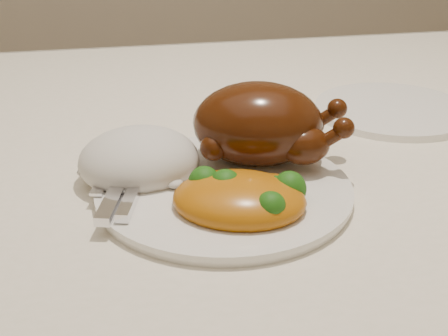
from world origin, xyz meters
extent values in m
cube|color=brown|center=(0.00, 0.00, 0.74)|extent=(1.60, 0.90, 0.04)
cube|color=white|center=(0.00, 0.00, 0.76)|extent=(1.72, 1.02, 0.01)
cube|color=white|center=(0.00, 0.51, 0.68)|extent=(1.72, 0.01, 0.18)
cylinder|color=white|center=(0.00, -0.09, 0.77)|extent=(0.29, 0.29, 0.01)
cylinder|color=white|center=(0.27, 0.10, 0.77)|extent=(0.27, 0.27, 0.01)
ellipsoid|color=#411907|center=(0.05, -0.04, 0.82)|extent=(0.16, 0.13, 0.09)
ellipsoid|color=#411907|center=(0.04, -0.04, 0.84)|extent=(0.08, 0.06, 0.04)
ellipsoid|color=#411907|center=(0.09, -0.07, 0.81)|extent=(0.05, 0.04, 0.04)
sphere|color=#411907|center=(0.12, -0.08, 0.83)|extent=(0.02, 0.02, 0.02)
ellipsoid|color=#411907|center=(0.10, -0.02, 0.81)|extent=(0.05, 0.04, 0.04)
sphere|color=#411907|center=(0.14, -0.03, 0.83)|extent=(0.02, 0.02, 0.02)
sphere|color=#411907|center=(-0.01, -0.06, 0.81)|extent=(0.03, 0.03, 0.03)
sphere|color=#411907|center=(0.01, 0.01, 0.81)|extent=(0.03, 0.03, 0.03)
ellipsoid|color=silver|center=(-0.08, -0.04, 0.79)|extent=(0.13, 0.12, 0.07)
ellipsoid|color=orange|center=(0.00, -0.14, 0.79)|extent=(0.15, 0.13, 0.04)
ellipsoid|color=orange|center=(0.04, -0.13, 0.79)|extent=(0.06, 0.05, 0.03)
ellipsoid|color=#16410A|center=(-0.02, -0.12, 0.79)|extent=(0.03, 0.03, 0.03)
ellipsoid|color=#16410A|center=(0.05, -0.13, 0.79)|extent=(0.03, 0.03, 0.04)
ellipsoid|color=#16410A|center=(0.03, -0.17, 0.80)|extent=(0.03, 0.03, 0.03)
ellipsoid|color=#16410A|center=(0.04, -0.16, 0.79)|extent=(0.02, 0.02, 0.02)
ellipsoid|color=#16410A|center=(0.04, -0.13, 0.79)|extent=(0.02, 0.02, 0.02)
ellipsoid|color=#16410A|center=(-0.02, -0.11, 0.80)|extent=(0.03, 0.03, 0.03)
ellipsoid|color=#16410A|center=(-0.01, -0.13, 0.80)|extent=(0.03, 0.03, 0.03)
cube|color=silver|center=(-0.11, -0.04, 0.78)|extent=(0.04, 0.11, 0.00)
cube|color=silver|center=(-0.11, -0.12, 0.78)|extent=(0.03, 0.07, 0.01)
cube|color=silver|center=(-0.10, -0.11, 0.78)|extent=(0.03, 0.07, 0.01)
cube|color=silver|center=(-0.10, -0.04, 0.78)|extent=(0.03, 0.08, 0.00)
camera|label=1|loc=(-0.10, -0.63, 1.07)|focal=50.00mm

